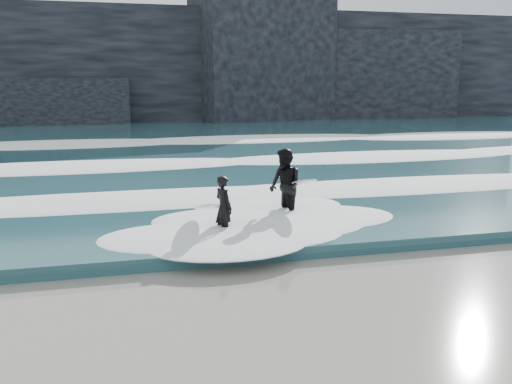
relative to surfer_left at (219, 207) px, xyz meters
The scene contains 8 objects.
ground 5.68m from the surfer_left, 65.06° to the right, with size 120.00×120.00×0.00m, color olive.
sea 24.03m from the surfer_left, 84.34° to the left, with size 90.00×52.00×0.30m, color #214B54.
headland 41.19m from the surfer_left, 86.68° to the left, with size 70.00×9.00×10.00m, color black.
foam_near 4.58m from the surfer_left, 58.74° to the left, with size 60.00×3.20×0.20m, color white.
foam_mid 11.16m from the surfer_left, 77.74° to the left, with size 60.00×4.00×0.24m, color white.
foam_far 20.05m from the surfer_left, 83.21° to the left, with size 60.00×4.80×0.30m, color white.
surfer_left is the anchor object (origin of this frame).
surfer_right 2.38m from the surfer_left, 30.23° to the left, with size 1.22×1.99×2.00m.
Camera 1 is at (-4.88, -7.98, 3.75)m, focal length 40.00 mm.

